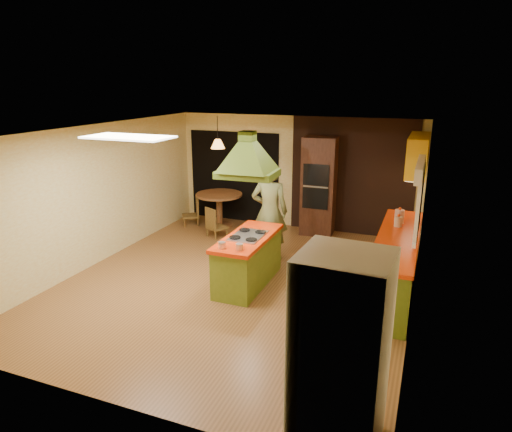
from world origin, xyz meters
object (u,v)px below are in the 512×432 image
at_px(wall_oven, 319,186).
at_px(dining_table, 219,203).
at_px(man, 270,212).
at_px(kitchen_island, 248,260).
at_px(canister_large, 399,216).
at_px(refrigerator, 340,353).

distance_m(wall_oven, dining_table, 2.29).
bearing_deg(man, kitchen_island, 78.87).
relative_size(dining_table, canister_large, 4.52).
bearing_deg(man, refrigerator, 103.90).
relative_size(man, canister_large, 7.95).
bearing_deg(kitchen_island, man, 92.45).
distance_m(kitchen_island, dining_table, 3.15).
relative_size(wall_oven, dining_table, 2.02).
distance_m(refrigerator, dining_table, 6.70).
relative_size(kitchen_island, dining_table, 1.58).
relative_size(refrigerator, wall_oven, 0.88).
height_order(kitchen_island, refrigerator, refrigerator).
height_order(wall_oven, canister_large, wall_oven).
bearing_deg(refrigerator, canister_large, 91.45).
bearing_deg(man, dining_table, -53.24).
height_order(dining_table, canister_large, canister_large).
relative_size(refrigerator, canister_large, 8.08).
distance_m(man, refrigerator, 4.57).
bearing_deg(wall_oven, refrigerator, -77.50).
height_order(man, canister_large, man).
distance_m(man, canister_large, 2.28).
bearing_deg(kitchen_island, wall_oven, 81.77).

